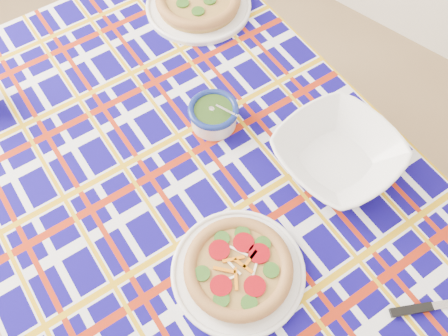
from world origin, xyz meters
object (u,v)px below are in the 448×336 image
Objects in this scene: pesto_bowl at (213,114)px; serving_bowl at (338,154)px; main_focaccia_plate at (238,268)px; dining_table at (207,213)px.

pesto_bowl reaches higher than serving_bowl.
main_focaccia_plate is 0.35m from serving_bowl.
dining_table is at bearing -122.42° from serving_bowl.
serving_bowl reaches higher than dining_table.
main_focaccia_plate is at bearing -91.00° from serving_bowl.
dining_table is 6.12× the size of main_focaccia_plate.
main_focaccia_plate is 1.04× the size of serving_bowl.
dining_table is 14.30× the size of pesto_bowl.
serving_bowl reaches higher than main_focaccia_plate.
pesto_bowl is 0.30m from serving_bowl.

